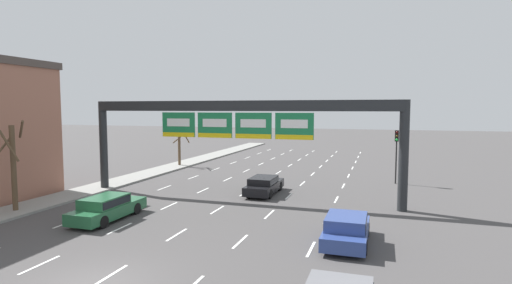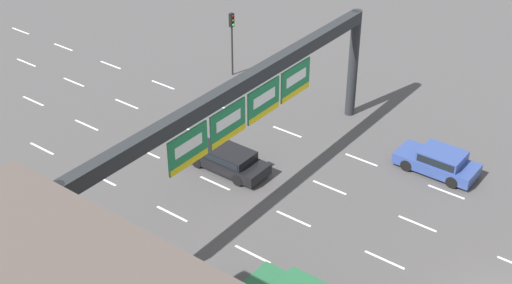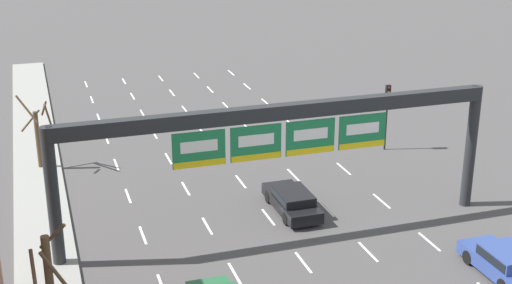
# 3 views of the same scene
# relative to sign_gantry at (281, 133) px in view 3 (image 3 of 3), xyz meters

# --- Properties ---
(lane_dashes) EXTENTS (13.32, 67.00, 0.01)m
(lane_dashes) POSITION_rel_sign_gantry_xyz_m (0.00, -0.69, -5.29)
(lane_dashes) COLOR white
(lane_dashes) RESTS_ON ground_plane
(sign_gantry) EXTENTS (21.98, 0.70, 6.68)m
(sign_gantry) POSITION_rel_sign_gantry_xyz_m (0.00, 0.00, 0.00)
(sign_gantry) COLOR #232628
(sign_gantry) RESTS_ON ground_plane
(car_blue) EXTENTS (1.93, 4.34, 1.36)m
(car_blue) POSITION_rel_sign_gantry_xyz_m (8.01, -7.02, -4.57)
(car_blue) COLOR navy
(car_blue) RESTS_ON ground_plane
(car_black) EXTENTS (1.84, 4.69, 1.27)m
(car_black) POSITION_rel_sign_gantry_xyz_m (1.41, 2.06, -4.61)
(car_black) COLOR black
(car_black) RESTS_ON ground_plane
(traffic_light_near_gantry) EXTENTS (0.30, 0.35, 4.38)m
(traffic_light_near_gantry) POSITION_rel_sign_gantry_xyz_m (10.58, 9.10, -2.15)
(traffic_light_near_gantry) COLOR black
(traffic_light_near_gantry) RESTS_ON ground_plane
(tree_bare_second) EXTENTS (1.99, 2.00, 4.67)m
(tree_bare_second) POSITION_rel_sign_gantry_xyz_m (-11.04, 12.52, -2.88)
(tree_bare_second) COLOR brown
(tree_bare_second) RESTS_ON sidewalk_left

